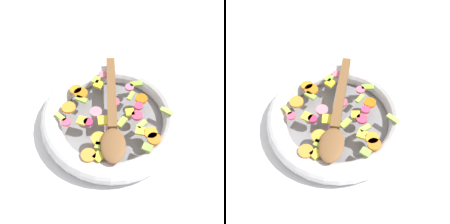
# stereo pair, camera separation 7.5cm
# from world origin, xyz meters

# --- Properties ---
(ground_plane) EXTENTS (4.00, 4.00, 0.00)m
(ground_plane) POSITION_xyz_m (0.00, 0.00, 0.00)
(ground_plane) COLOR silver
(skillet) EXTENTS (0.35, 0.35, 0.05)m
(skillet) POSITION_xyz_m (0.00, 0.00, 0.02)
(skillet) COLOR slate
(skillet) RESTS_ON ground_plane
(chopped_vegetables) EXTENTS (0.27, 0.27, 0.01)m
(chopped_vegetables) POSITION_xyz_m (0.01, -0.01, 0.05)
(chopped_vegetables) COLOR orange
(chopped_vegetables) RESTS_ON skillet
(wooden_spoon) EXTENTS (0.31, 0.15, 0.01)m
(wooden_spoon) POSITION_xyz_m (0.02, -0.01, 0.06)
(wooden_spoon) COLOR brown
(wooden_spoon) RESTS_ON chopped_vegetables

